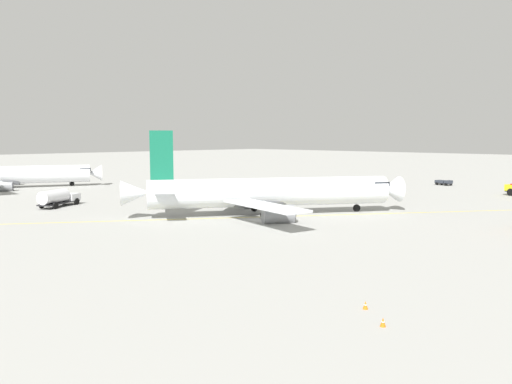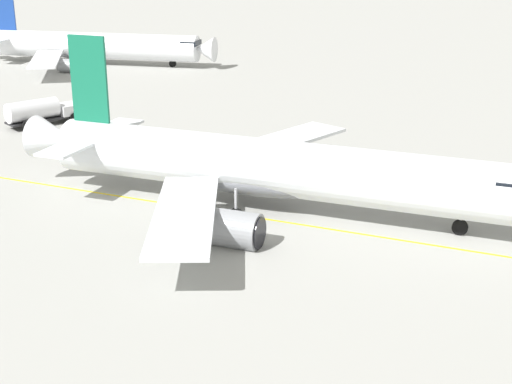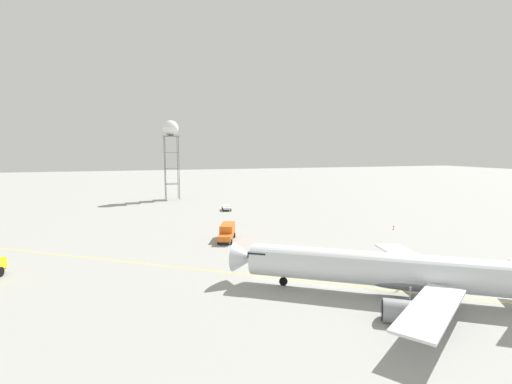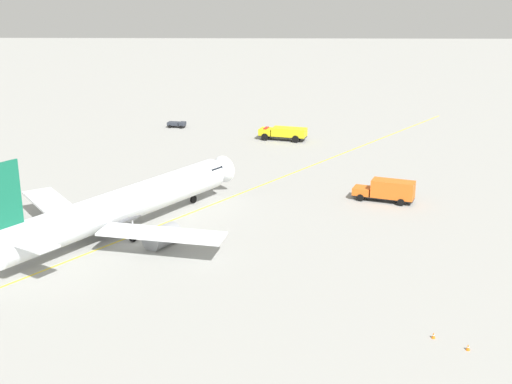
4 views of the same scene
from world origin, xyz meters
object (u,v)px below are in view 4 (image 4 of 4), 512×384
airliner_main (119,209)px  fire_tender_truck (284,132)px  safety_cone_mid (468,347)px  catering_truck_truck (388,190)px  baggage_truck_truck (177,124)px  safety_cone_near (433,335)px

airliner_main → fire_tender_truck: 54.97m
airliner_main → safety_cone_mid: 44.18m
fire_tender_truck → catering_truck_truck: catering_truck_truck is taller
baggage_truck_truck → safety_cone_near: (-87.33, -33.90, -0.44)m
airliner_main → baggage_truck_truck: airliner_main is taller
fire_tender_truck → safety_cone_near: (-75.82, -11.60, -1.25)m
safety_cone_near → catering_truck_truck: bearing=-3.3°
safety_cone_mid → safety_cone_near: bearing=51.7°
baggage_truck_truck → fire_tender_truck: fire_tender_truck is taller
fire_tender_truck → catering_truck_truck: 40.31m
baggage_truck_truck → catering_truck_truck: size_ratio=0.46×
airliner_main → safety_cone_near: (-25.00, -32.49, -2.81)m
fire_tender_truck → catering_truck_truck: bearing=126.3°
baggage_truck_truck → fire_tender_truck: 25.12m
catering_truck_truck → fire_tender_truck: bearing=-49.5°
airliner_main → catering_truck_truck: 37.04m
fire_tender_truck → safety_cone_mid: fire_tender_truck is taller
catering_truck_truck → safety_cone_near: size_ratio=15.92×
fire_tender_truck → safety_cone_mid: bearing=116.5°
catering_truck_truck → safety_cone_near: bearing=107.2°
baggage_truck_truck → fire_tender_truck: (-11.51, -22.31, 0.81)m
airliner_main → fire_tender_truck: bearing=11.1°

